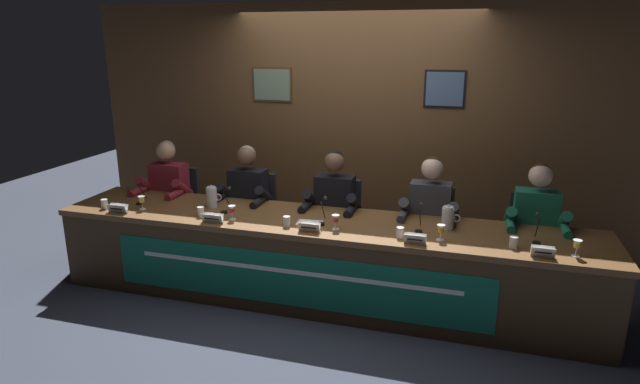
{
  "coord_description": "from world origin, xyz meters",
  "views": [
    {
      "loc": [
        1.23,
        -4.14,
        2.24
      ],
      "look_at": [
        0.0,
        0.0,
        0.99
      ],
      "focal_mm": 29.86,
      "sensor_mm": 36.0,
      "label": 1
    }
  ],
  "objects_px": {
    "conference_table": "(315,248)",
    "juice_glass_right": "(441,230)",
    "panelist_center": "(332,207)",
    "water_cup_far_left": "(105,204)",
    "chair_center": "(338,228)",
    "nameplate_left": "(212,218)",
    "water_pitcher_right_side": "(448,218)",
    "nameplate_right": "(415,239)",
    "microphone_right": "(420,222)",
    "juice_glass_center": "(336,219)",
    "water_cup_center": "(287,222)",
    "chair_far_right": "(530,248)",
    "panelist_far_left": "(166,192)",
    "microphone_left": "(226,204)",
    "panelist_right": "(429,216)",
    "chair_right": "(429,237)",
    "water_cup_right": "(400,233)",
    "juice_glass_far_right": "(577,245)",
    "chair_far_left": "(178,212)",
    "microphone_far_left": "(142,196)",
    "chair_left": "(254,220)",
    "document_stack_center": "(309,223)",
    "panelist_left": "(245,199)",
    "nameplate_far_right": "(543,252)",
    "microphone_far_right": "(537,233)",
    "nameplate_far_left": "(118,208)",
    "water_cup_far_right": "(513,243)",
    "nameplate_center": "(309,227)",
    "water_cup_left": "(201,212)",
    "panelist_far_right": "(536,225)",
    "water_pitcher_left_side": "(212,197)",
    "juice_glass_far_left": "(142,200)"
  },
  "relations": [
    {
      "from": "conference_table",
      "to": "juice_glass_right",
      "type": "xyz_separation_m",
      "value": [
        1.03,
        -0.06,
        0.3
      ]
    },
    {
      "from": "juice_glass_right",
      "to": "panelist_center",
      "type": "bearing_deg",
      "value": 149.91
    },
    {
      "from": "water_cup_far_left",
      "to": "chair_center",
      "type": "distance_m",
      "value": 2.19
    },
    {
      "from": "nameplate_left",
      "to": "water_pitcher_right_side",
      "type": "height_order",
      "value": "water_pitcher_right_side"
    },
    {
      "from": "panelist_center",
      "to": "nameplate_right",
      "type": "xyz_separation_m",
      "value": [
        0.85,
        -0.73,
        0.05
      ]
    },
    {
      "from": "microphone_right",
      "to": "juice_glass_center",
      "type": "bearing_deg",
      "value": -166.79
    },
    {
      "from": "water_cup_center",
      "to": "nameplate_right",
      "type": "height_order",
      "value": "water_cup_center"
    },
    {
      "from": "chair_far_right",
      "to": "panelist_far_left",
      "type": "bearing_deg",
      "value": -176.76
    },
    {
      "from": "microphone_left",
      "to": "panelist_right",
      "type": "height_order",
      "value": "panelist_right"
    },
    {
      "from": "chair_right",
      "to": "water_cup_right",
      "type": "relative_size",
      "value": 10.8
    },
    {
      "from": "juice_glass_far_right",
      "to": "chair_far_left",
      "type": "bearing_deg",
      "value": 167.32
    },
    {
      "from": "microphone_far_left",
      "to": "water_cup_center",
      "type": "distance_m",
      "value": 1.55
    },
    {
      "from": "panelist_center",
      "to": "nameplate_right",
      "type": "distance_m",
      "value": 1.12
    },
    {
      "from": "chair_left",
      "to": "chair_right",
      "type": "height_order",
      "value": "same"
    },
    {
      "from": "chair_center",
      "to": "water_cup_center",
      "type": "relative_size",
      "value": 10.8
    },
    {
      "from": "chair_left",
      "to": "juice_glass_far_right",
      "type": "relative_size",
      "value": 7.41
    },
    {
      "from": "microphone_left",
      "to": "document_stack_center",
      "type": "bearing_deg",
      "value": -6.36
    },
    {
      "from": "microphone_far_left",
      "to": "chair_center",
      "type": "distance_m",
      "value": 1.9
    },
    {
      "from": "panelist_left",
      "to": "chair_far_right",
      "type": "distance_m",
      "value": 2.68
    },
    {
      "from": "microphone_far_left",
      "to": "nameplate_far_right",
      "type": "bearing_deg",
      "value": -4.94
    },
    {
      "from": "chair_left",
      "to": "nameplate_far_right",
      "type": "relative_size",
      "value": 5.64
    },
    {
      "from": "water_cup_far_left",
      "to": "microphone_far_right",
      "type": "height_order",
      "value": "microphone_far_right"
    },
    {
      "from": "panelist_far_left",
      "to": "juice_glass_far_right",
      "type": "height_order",
      "value": "panelist_far_left"
    },
    {
      "from": "nameplate_far_left",
      "to": "microphone_far_left",
      "type": "height_order",
      "value": "microphone_far_left"
    },
    {
      "from": "panelist_right",
      "to": "water_cup_far_right",
      "type": "relative_size",
      "value": 14.65
    },
    {
      "from": "juice_glass_center",
      "to": "microphone_right",
      "type": "relative_size",
      "value": 0.57
    },
    {
      "from": "nameplate_center",
      "to": "water_cup_far_left",
      "type": "bearing_deg",
      "value": 178.49
    },
    {
      "from": "microphone_far_left",
      "to": "microphone_far_right",
      "type": "xyz_separation_m",
      "value": [
        3.49,
        -0.01,
        0.0
      ]
    },
    {
      "from": "water_cup_left",
      "to": "chair_far_right",
      "type": "bearing_deg",
      "value": 16.1
    },
    {
      "from": "water_cup_center",
      "to": "panelist_far_right",
      "type": "bearing_deg",
      "value": 17.7
    },
    {
      "from": "chair_far_left",
      "to": "juice_glass_right",
      "type": "bearing_deg",
      "value": -15.88
    },
    {
      "from": "water_pitcher_left_side",
      "to": "chair_far_left",
      "type": "bearing_deg",
      "value": 142.77
    },
    {
      "from": "microphone_far_right",
      "to": "water_pitcher_left_side",
      "type": "height_order",
      "value": "microphone_far_right"
    },
    {
      "from": "nameplate_left",
      "to": "water_cup_right",
      "type": "distance_m",
      "value": 1.58
    },
    {
      "from": "water_cup_left",
      "to": "microphone_left",
      "type": "bearing_deg",
      "value": 46.49
    },
    {
      "from": "chair_center",
      "to": "panelist_center",
      "type": "xyz_separation_m",
      "value": [
        0.0,
        -0.2,
        0.28
      ]
    },
    {
      "from": "chair_center",
      "to": "panelist_far_right",
      "type": "height_order",
      "value": "panelist_far_right"
    },
    {
      "from": "conference_table",
      "to": "panelist_left",
      "type": "height_order",
      "value": "panelist_left"
    },
    {
      "from": "chair_right",
      "to": "microphone_right",
      "type": "bearing_deg",
      "value": -93.23
    },
    {
      "from": "water_cup_far_right",
      "to": "water_pitcher_right_side",
      "type": "distance_m",
      "value": 0.57
    },
    {
      "from": "water_cup_left",
      "to": "juice_glass_center",
      "type": "bearing_deg",
      "value": 0.62
    },
    {
      "from": "panelist_left",
      "to": "chair_center",
      "type": "distance_m",
      "value": 0.95
    },
    {
      "from": "water_cup_center",
      "to": "juice_glass_far_left",
      "type": "bearing_deg",
      "value": 177.84
    },
    {
      "from": "panelist_far_left",
      "to": "panelist_center",
      "type": "distance_m",
      "value": 1.77
    },
    {
      "from": "chair_center",
      "to": "water_cup_right",
      "type": "height_order",
      "value": "chair_center"
    },
    {
      "from": "chair_center",
      "to": "juice_glass_center",
      "type": "relative_size",
      "value": 7.41
    },
    {
      "from": "microphone_left",
      "to": "panelist_far_right",
      "type": "distance_m",
      "value": 2.68
    },
    {
      "from": "chair_far_right",
      "to": "nameplate_far_right",
      "type": "relative_size",
      "value": 5.64
    },
    {
      "from": "nameplate_left",
      "to": "panelist_left",
      "type": "bearing_deg",
      "value": 92.49
    },
    {
      "from": "nameplate_center",
      "to": "water_cup_far_right",
      "type": "height_order",
      "value": "water_cup_far_right"
    }
  ]
}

